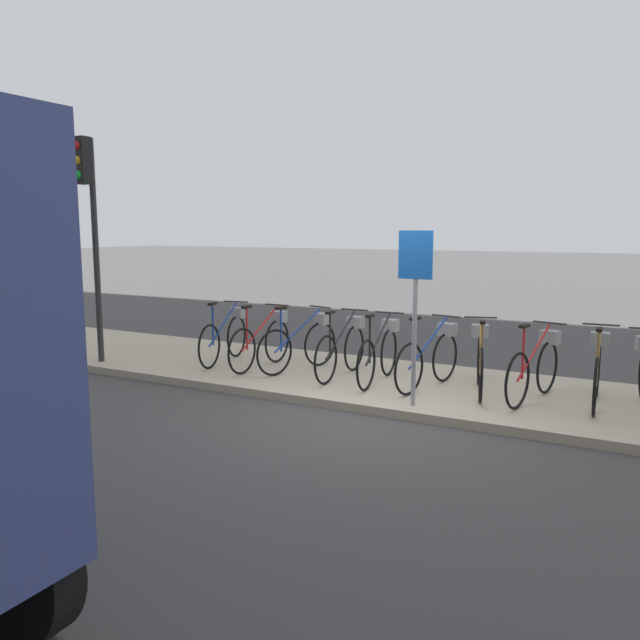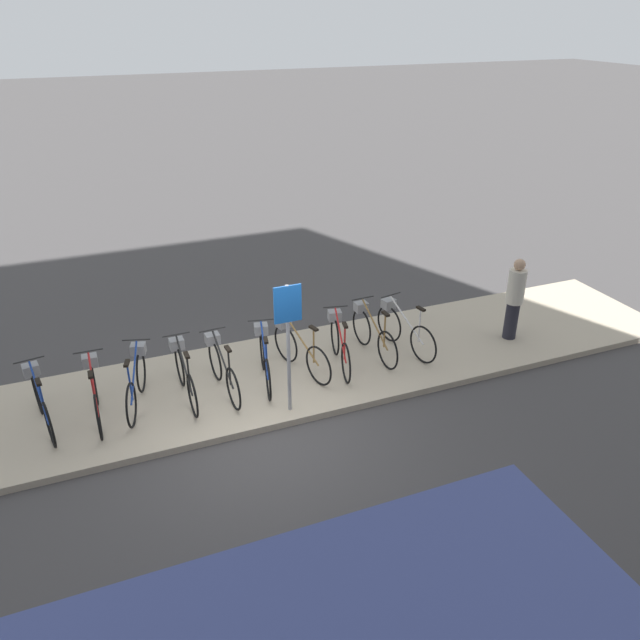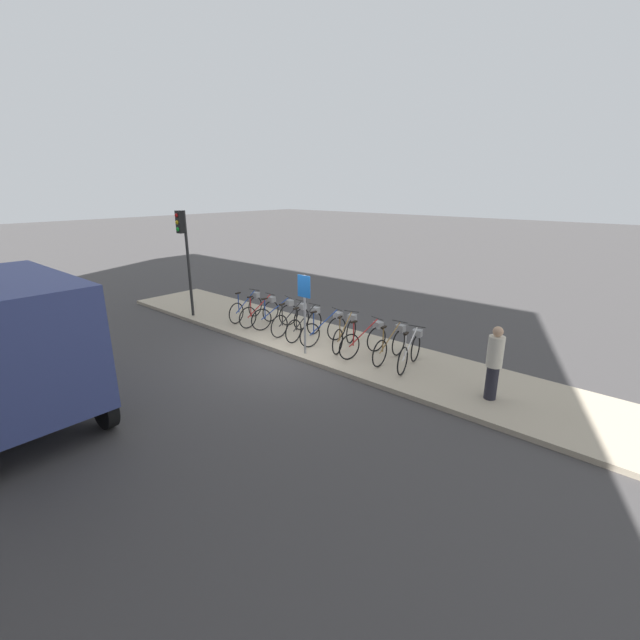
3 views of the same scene
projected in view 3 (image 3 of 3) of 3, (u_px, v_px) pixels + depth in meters
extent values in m
plane|color=#423F3F|center=(286.00, 356.00, 12.15)|extent=(120.00, 120.00, 0.00)
cube|color=#B7A88E|center=(319.00, 341.00, 13.16)|extent=(17.46, 2.87, 0.12)
torus|color=black|center=(236.00, 313.00, 14.54)|extent=(0.16, 0.72, 0.73)
torus|color=black|center=(255.00, 307.00, 15.36)|extent=(0.16, 0.72, 0.73)
cylinder|color=navy|center=(246.00, 302.00, 14.86)|extent=(0.21, 1.01, 0.62)
cylinder|color=navy|center=(239.00, 303.00, 14.55)|extent=(0.04, 0.04, 0.66)
cube|color=black|center=(238.00, 293.00, 14.45)|extent=(0.10, 0.21, 0.04)
cylinder|color=#262626|center=(254.00, 290.00, 15.18)|extent=(0.46, 0.10, 0.02)
cube|color=gray|center=(256.00, 295.00, 15.28)|extent=(0.27, 0.24, 0.18)
torus|color=black|center=(248.00, 318.00, 14.05)|extent=(0.04, 0.73, 0.73)
torus|color=black|center=(271.00, 311.00, 14.77)|extent=(0.04, 0.73, 0.73)
cylinder|color=red|center=(259.00, 306.00, 14.32)|extent=(0.04, 1.02, 0.62)
cylinder|color=red|center=(251.00, 307.00, 14.05)|extent=(0.03, 0.03, 0.66)
cube|color=black|center=(250.00, 297.00, 13.95)|extent=(0.07, 0.20, 0.04)
cylinder|color=#262626|center=(270.00, 294.00, 14.58)|extent=(0.46, 0.03, 0.02)
cube|color=gray|center=(271.00, 299.00, 14.68)|extent=(0.24, 0.20, 0.18)
torus|color=black|center=(261.00, 320.00, 13.84)|extent=(0.24, 0.71, 0.73)
torus|color=black|center=(289.00, 315.00, 14.36)|extent=(0.24, 0.71, 0.73)
cylinder|color=navy|center=(275.00, 309.00, 14.01)|extent=(0.31, 0.99, 0.62)
cylinder|color=navy|center=(265.00, 309.00, 13.81)|extent=(0.04, 0.04, 0.66)
cube|color=black|center=(264.00, 299.00, 13.71)|extent=(0.12, 0.21, 0.04)
cylinder|color=#262626|center=(288.00, 297.00, 14.17)|extent=(0.45, 0.15, 0.02)
cube|color=gray|center=(290.00, 303.00, 14.26)|extent=(0.29, 0.26, 0.18)
torus|color=black|center=(279.00, 326.00, 13.17)|extent=(0.05, 0.73, 0.73)
torus|color=black|center=(301.00, 319.00, 13.91)|extent=(0.05, 0.73, 0.73)
cylinder|color=black|center=(290.00, 314.00, 13.45)|extent=(0.05, 1.02, 0.62)
cylinder|color=black|center=(282.00, 315.00, 13.18)|extent=(0.03, 0.03, 0.66)
cube|color=black|center=(282.00, 304.00, 13.07)|extent=(0.07, 0.20, 0.04)
cylinder|color=#262626|center=(301.00, 301.00, 13.72)|extent=(0.46, 0.03, 0.02)
cube|color=gray|center=(302.00, 306.00, 13.82)|extent=(0.24, 0.20, 0.18)
torus|color=black|center=(294.00, 331.00, 12.73)|extent=(0.08, 0.73, 0.73)
torus|color=black|center=(314.00, 323.00, 13.49)|extent=(0.08, 0.73, 0.73)
cylinder|color=black|center=(304.00, 318.00, 13.02)|extent=(0.10, 1.02, 0.62)
cylinder|color=black|center=(296.00, 320.00, 12.73)|extent=(0.03, 0.03, 0.66)
cube|color=black|center=(296.00, 308.00, 12.63)|extent=(0.08, 0.20, 0.04)
cylinder|color=#262626|center=(314.00, 304.00, 13.30)|extent=(0.46, 0.05, 0.02)
cube|color=gray|center=(315.00, 310.00, 13.40)|extent=(0.25, 0.21, 0.18)
torus|color=black|center=(310.00, 335.00, 12.38)|extent=(0.18, 0.72, 0.73)
torus|color=black|center=(337.00, 329.00, 12.96)|extent=(0.18, 0.72, 0.73)
cylinder|color=navy|center=(324.00, 322.00, 12.58)|extent=(0.24, 1.01, 0.62)
cylinder|color=navy|center=(314.00, 324.00, 12.36)|extent=(0.04, 0.04, 0.66)
cube|color=black|center=(314.00, 312.00, 12.26)|extent=(0.11, 0.21, 0.04)
cylinder|color=#262626|center=(337.00, 309.00, 12.78)|extent=(0.46, 0.12, 0.02)
cube|color=gray|center=(338.00, 315.00, 12.87)|extent=(0.28, 0.24, 0.18)
torus|color=black|center=(338.00, 342.00, 11.86)|extent=(0.23, 0.71, 0.73)
torus|color=black|center=(351.00, 331.00, 12.72)|extent=(0.23, 0.71, 0.73)
cylinder|color=olive|center=(345.00, 327.00, 12.20)|extent=(0.30, 0.99, 0.62)
cylinder|color=olive|center=(340.00, 329.00, 11.88)|extent=(0.04, 0.04, 0.66)
cube|color=black|center=(340.00, 317.00, 11.78)|extent=(0.12, 0.21, 0.04)
cylinder|color=#262626|center=(352.00, 311.00, 12.54)|extent=(0.45, 0.14, 0.02)
cube|color=gray|center=(352.00, 318.00, 12.64)|extent=(0.28, 0.26, 0.18)
torus|color=black|center=(349.00, 347.00, 11.49)|extent=(0.19, 0.72, 0.73)
torus|color=black|center=(376.00, 339.00, 12.07)|extent=(0.19, 0.72, 0.73)
cylinder|color=red|center=(364.00, 333.00, 11.69)|extent=(0.25, 1.01, 0.62)
cylinder|color=red|center=(354.00, 334.00, 11.47)|extent=(0.04, 0.04, 0.66)
cube|color=black|center=(354.00, 322.00, 11.37)|extent=(0.11, 0.21, 0.04)
cylinder|color=#262626|center=(377.00, 318.00, 11.88)|extent=(0.45, 0.12, 0.02)
cube|color=gray|center=(378.00, 325.00, 11.97)|extent=(0.28, 0.25, 0.18)
torus|color=black|center=(380.00, 353.00, 11.03)|extent=(0.07, 0.73, 0.73)
torus|color=black|center=(399.00, 343.00, 11.78)|extent=(0.07, 0.73, 0.73)
cylinder|color=olive|center=(390.00, 338.00, 11.32)|extent=(0.08, 1.02, 0.62)
cylinder|color=olive|center=(383.00, 340.00, 11.04)|extent=(0.03, 0.03, 0.66)
cube|color=black|center=(384.00, 327.00, 10.93)|extent=(0.08, 0.20, 0.04)
cylinder|color=#262626|center=(400.00, 321.00, 11.60)|extent=(0.46, 0.04, 0.02)
cube|color=gray|center=(400.00, 328.00, 11.69)|extent=(0.25, 0.21, 0.18)
torus|color=black|center=(403.00, 361.00, 10.55)|extent=(0.17, 0.72, 0.73)
torus|color=black|center=(416.00, 348.00, 11.38)|extent=(0.17, 0.72, 0.73)
cylinder|color=silver|center=(410.00, 344.00, 10.87)|extent=(0.22, 1.01, 0.62)
cylinder|color=silver|center=(405.00, 347.00, 10.56)|extent=(0.04, 0.04, 0.66)
cube|color=black|center=(406.00, 334.00, 10.46)|extent=(0.11, 0.21, 0.04)
cylinder|color=#262626|center=(417.00, 326.00, 11.19)|extent=(0.46, 0.11, 0.02)
cube|color=gray|center=(417.00, 333.00, 11.29)|extent=(0.27, 0.24, 0.18)
cylinder|color=black|center=(30.00, 351.00, 11.26)|extent=(0.90, 0.22, 0.90)
cylinder|color=black|center=(104.00, 406.00, 8.44)|extent=(0.90, 0.22, 0.90)
cube|color=#3F4C8C|center=(7.00, 340.00, 8.23)|extent=(4.00, 2.26, 2.38)
cylinder|color=#23232D|center=(491.00, 382.00, 9.36)|extent=(0.26, 0.26, 0.77)
cylinder|color=beige|center=(495.00, 352.00, 9.14)|extent=(0.34, 0.34, 0.68)
sphere|color=tan|center=(498.00, 332.00, 9.00)|extent=(0.22, 0.22, 0.22)
cylinder|color=#2D2D2D|center=(189.00, 265.00, 15.05)|extent=(0.10, 0.10, 3.71)
cube|color=black|center=(180.00, 222.00, 14.48)|extent=(0.24, 0.20, 0.75)
sphere|color=red|center=(177.00, 215.00, 14.34)|extent=(0.14, 0.14, 0.14)
sphere|color=gold|center=(177.00, 222.00, 14.41)|extent=(0.14, 0.14, 0.14)
sphere|color=green|center=(178.00, 229.00, 14.47)|extent=(0.14, 0.14, 0.14)
cylinder|color=#99999E|center=(305.00, 315.00, 11.70)|extent=(0.06, 0.06, 2.23)
cube|color=#1959B2|center=(304.00, 286.00, 11.44)|extent=(0.44, 0.03, 0.60)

